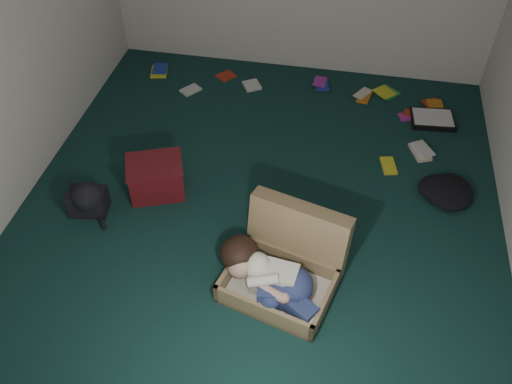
% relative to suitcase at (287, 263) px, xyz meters
% --- Properties ---
extents(floor, '(4.50, 4.50, 0.00)m').
position_rel_suitcase_xyz_m(floor, '(-0.33, 0.65, -0.17)').
color(floor, '#11322E').
rests_on(floor, ground).
extents(suitcase, '(0.93, 0.91, 0.56)m').
position_rel_suitcase_xyz_m(suitcase, '(0.00, 0.00, 0.00)').
color(suitcase, '#927850').
rests_on(suitcase, floor).
extents(person, '(0.78, 0.55, 0.35)m').
position_rel_suitcase_xyz_m(person, '(-0.10, -0.17, 0.04)').
color(person, white).
rests_on(person, suitcase).
extents(maroon_bin, '(0.56, 0.51, 0.32)m').
position_rel_suitcase_xyz_m(maroon_bin, '(-1.23, 0.70, -0.01)').
color(maroon_bin, maroon).
rests_on(maroon_bin, floor).
extents(backpack, '(0.42, 0.36, 0.23)m').
position_rel_suitcase_xyz_m(backpack, '(-1.72, 0.37, -0.05)').
color(backpack, black).
rests_on(backpack, floor).
extents(clothing_pile, '(0.54, 0.48, 0.15)m').
position_rel_suitcase_xyz_m(clothing_pile, '(1.17, 1.04, -0.09)').
color(clothing_pile, black).
rests_on(clothing_pile, floor).
extents(paper_tray, '(0.45, 0.35, 0.06)m').
position_rel_suitcase_xyz_m(paper_tray, '(1.15, 2.15, -0.14)').
color(paper_tray, black).
rests_on(paper_tray, floor).
extents(book_scatter, '(3.19, 1.42, 0.02)m').
position_rel_suitcase_xyz_m(book_scatter, '(0.00, 2.26, -0.16)').
color(book_scatter, yellow).
rests_on(book_scatter, floor).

